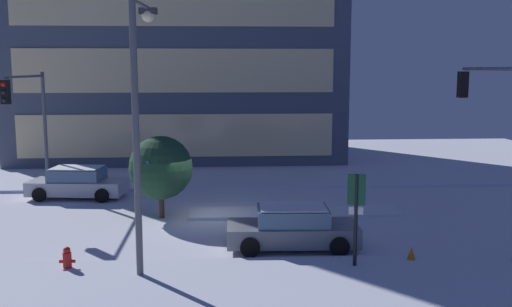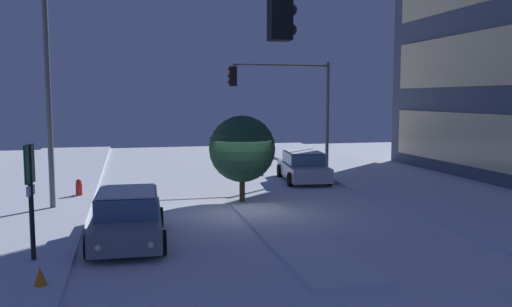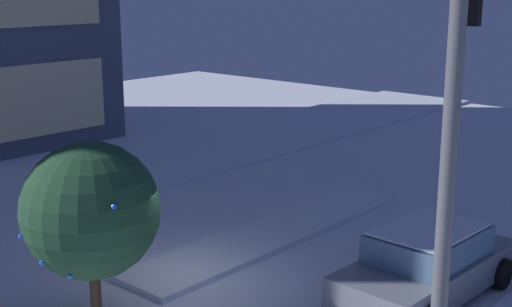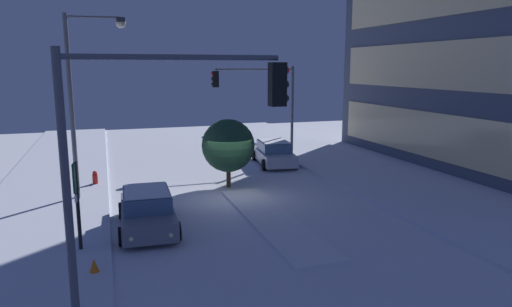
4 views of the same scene
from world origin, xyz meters
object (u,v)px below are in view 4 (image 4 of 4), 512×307
(traffic_light_corner_far_left, at_px, (260,94))
(construction_cone, at_px, (94,267))
(car_near, at_px, (147,210))
(decorated_tree_median, at_px, (228,146))
(car_far, at_px, (274,153))
(traffic_light_corner_near_right, at_px, (160,137))
(fire_hydrant, at_px, (95,179))
(parking_info_sign, at_px, (77,196))
(street_lamp_arched, at_px, (85,82))

(traffic_light_corner_far_left, xyz_separation_m, construction_cone, (14.91, -10.12, -4.00))
(car_near, relative_size, decorated_tree_median, 1.35)
(car_near, height_order, traffic_light_corner_far_left, traffic_light_corner_far_left)
(car_far, relative_size, traffic_light_corner_near_right, 0.75)
(traffic_light_corner_near_right, xyz_separation_m, fire_hydrant, (-14.03, -1.76, -4.08))
(car_near, height_order, decorated_tree_median, decorated_tree_median)
(parking_info_sign, bearing_deg, car_near, 46.82)
(street_lamp_arched, xyz_separation_m, decorated_tree_median, (-0.10, 6.45, -3.17))
(car_far, xyz_separation_m, decorated_tree_median, (4.41, -4.07, 1.41))
(parking_info_sign, bearing_deg, decorated_tree_median, 55.36)
(car_far, bearing_deg, traffic_light_corner_far_left, 13.26)
(traffic_light_corner_near_right, bearing_deg, parking_info_sign, 111.97)
(car_far, xyz_separation_m, traffic_light_corner_far_left, (-1.98, -0.22, 3.56))
(traffic_light_corner_far_left, bearing_deg, car_near, 53.81)
(car_far, relative_size, decorated_tree_median, 1.39)
(parking_info_sign, distance_m, decorated_tree_median, 9.40)
(fire_hydrant, xyz_separation_m, construction_cone, (10.76, 0.10, -0.11))
(traffic_light_corner_near_right, relative_size, traffic_light_corner_far_left, 1.06)
(traffic_light_corner_near_right, bearing_deg, car_far, 61.79)
(car_far, distance_m, street_lamp_arched, 12.32)
(car_near, relative_size, construction_cone, 8.46)
(car_near, height_order, construction_cone, car_near)
(fire_hydrant, bearing_deg, car_far, 101.68)
(traffic_light_corner_near_right, bearing_deg, fire_hydrant, 97.16)
(car_far, relative_size, parking_info_sign, 1.59)
(car_near, height_order, parking_info_sign, parking_info_sign)
(car_near, relative_size, traffic_light_corner_far_left, 0.77)
(fire_hydrant, bearing_deg, street_lamp_arched, -1.72)
(street_lamp_arched, xyz_separation_m, fire_hydrant, (-2.34, 0.07, -4.90))
(traffic_light_corner_near_right, distance_m, decorated_tree_median, 12.87)
(street_lamp_arched, relative_size, construction_cone, 14.95)
(street_lamp_arched, height_order, fire_hydrant, street_lamp_arched)
(car_far, distance_m, parking_info_sign, 15.44)
(construction_cone, bearing_deg, traffic_light_corner_near_right, 26.89)
(street_lamp_arched, relative_size, fire_hydrant, 10.19)
(decorated_tree_median, bearing_deg, car_far, 137.30)
(car_near, xyz_separation_m, fire_hydrant, (-7.17, -1.94, -0.32))
(traffic_light_corner_far_left, distance_m, parking_info_sign, 16.89)
(parking_info_sign, relative_size, decorated_tree_median, 0.87)
(parking_info_sign, bearing_deg, car_far, 56.49)
(traffic_light_corner_far_left, xyz_separation_m, fire_hydrant, (4.15, -10.22, -3.88))
(decorated_tree_median, bearing_deg, traffic_light_corner_far_left, 148.98)
(traffic_light_corner_near_right, xyz_separation_m, street_lamp_arched, (-11.69, -1.83, 0.82))
(decorated_tree_median, bearing_deg, parking_info_sign, -45.62)
(car_far, distance_m, traffic_light_corner_far_left, 4.08)
(car_near, distance_m, street_lamp_arched, 6.95)
(decorated_tree_median, height_order, construction_cone, decorated_tree_median)
(car_far, height_order, fire_hydrant, car_far)
(car_far, bearing_deg, parking_info_sign, 142.31)
(car_far, distance_m, traffic_light_corner_near_right, 18.76)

